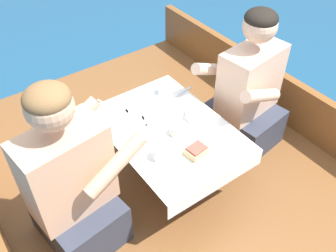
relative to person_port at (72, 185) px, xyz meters
name	(u,v)px	position (x,y,z in m)	size (l,w,h in m)	color
ground_plane	(176,210)	(0.61, -0.04, -0.66)	(60.00, 60.00, 0.00)	navy
boat_deck	(176,197)	(0.61, -0.04, -0.53)	(2.06, 2.96, 0.27)	brown
gunwale_starboard	(291,103)	(1.61, -0.04, -0.22)	(0.06, 2.96, 0.35)	brown
cockpit_table	(168,134)	(0.61, 0.05, -0.04)	(0.62, 0.86, 0.40)	#B2B2B7
person_port	(72,185)	(0.00, 0.00, 0.00)	(0.56, 0.49, 0.98)	#333847
person_starboard	(247,94)	(1.22, 0.04, -0.02)	(0.56, 0.50, 0.94)	#333847
plate_sandwich	(196,155)	(0.61, -0.20, 0.01)	(0.18, 0.18, 0.01)	white
plate_bread	(174,107)	(0.74, 0.18, 0.01)	(0.16, 0.16, 0.01)	white
sandwich	(196,151)	(0.61, -0.20, 0.04)	(0.12, 0.10, 0.05)	tan
bowl_port_near	(197,115)	(0.80, 0.03, 0.03)	(0.13, 0.13, 0.04)	white
bowl_starboard_near	(112,118)	(0.39, 0.29, 0.03)	(0.12, 0.12, 0.04)	white
coffee_cup_port	(161,154)	(0.45, -0.11, 0.04)	(0.10, 0.08, 0.07)	white
coffee_cup_starboard	(163,89)	(0.77, 0.34, 0.03)	(0.09, 0.06, 0.06)	white
tin_can	(176,131)	(0.62, -0.01, 0.03)	(0.07, 0.07, 0.05)	silver
utensil_spoon_center	(185,91)	(0.90, 0.27, 0.01)	(0.17, 0.05, 0.01)	silver
utensil_knife_starboard	(133,127)	(0.46, 0.18, 0.01)	(0.16, 0.08, 0.00)	silver
utensil_fork_starboard	(130,116)	(0.49, 0.27, 0.01)	(0.04, 0.17, 0.00)	silver
utensil_spoon_port	(154,138)	(0.50, 0.03, 0.01)	(0.04, 0.17, 0.01)	silver
utensil_knife_port	(107,106)	(0.43, 0.43, 0.01)	(0.05, 0.17, 0.00)	silver
utensil_fork_port	(146,124)	(0.53, 0.16, 0.01)	(0.07, 0.17, 0.00)	silver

